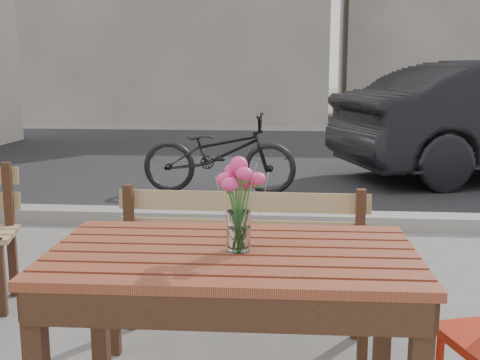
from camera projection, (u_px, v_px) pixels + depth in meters
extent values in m
cube|color=black|center=(282.00, 158.00, 9.18)|extent=(30.00, 8.00, 0.00)
cube|color=gray|center=(273.00, 219.00, 5.25)|extent=(30.00, 0.25, 0.12)
cube|color=slate|center=(477.00, 5.00, 16.03)|extent=(7.00, 3.00, 6.00)
cube|color=maroon|center=(232.00, 254.00, 2.02)|extent=(1.24, 0.74, 0.03)
cube|color=black|center=(100.00, 318.00, 2.43)|extent=(0.06, 0.06, 0.73)
cube|color=black|center=(383.00, 327.00, 2.35)|extent=(0.06, 0.06, 0.73)
cube|color=#946F4C|center=(239.00, 268.00, 2.91)|extent=(1.28, 0.36, 0.03)
cube|color=#946F4C|center=(243.00, 216.00, 3.05)|extent=(1.28, 0.04, 0.35)
cube|color=black|center=(114.00, 314.00, 2.86)|extent=(0.05, 0.05, 0.42)
cube|color=black|center=(363.00, 324.00, 2.74)|extent=(0.05, 0.05, 0.42)
cube|color=black|center=(130.00, 259.00, 3.11)|extent=(0.05, 0.05, 0.78)
cube|color=black|center=(359.00, 266.00, 2.99)|extent=(0.05, 0.05, 0.78)
cylinder|color=white|center=(239.00, 231.00, 2.00)|extent=(0.08, 0.08, 0.13)
cylinder|color=#30702F|center=(239.00, 211.00, 1.99)|extent=(0.05, 0.05, 0.27)
cube|color=black|center=(0.00, 278.00, 3.30)|extent=(0.06, 0.06, 0.44)
cube|color=black|center=(10.00, 231.00, 3.57)|extent=(0.06, 0.06, 0.82)
imported|color=black|center=(219.00, 154.00, 6.54)|extent=(1.69, 0.63, 0.88)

